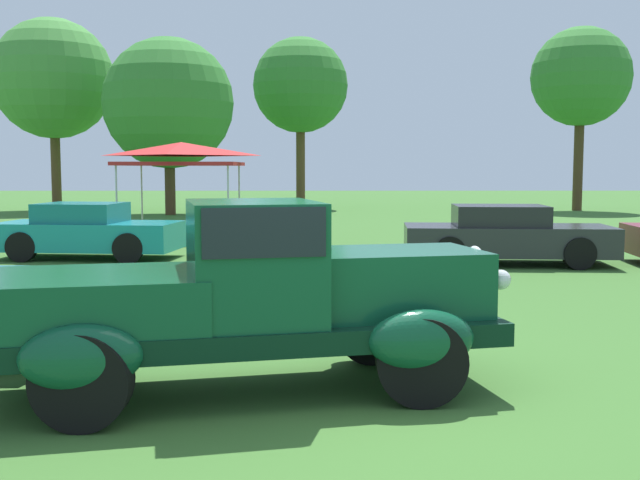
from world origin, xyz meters
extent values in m
plane|color=#386628|center=(0.00, 0.00, 0.00)|extent=(120.00, 120.00, 0.00)
cube|color=black|center=(-0.71, 0.05, 0.56)|extent=(4.75, 2.39, 0.20)
cube|color=#0F472D|center=(0.62, 0.35, 0.94)|extent=(1.88, 1.43, 0.60)
ellipsoid|color=silver|center=(1.47, 0.53, 0.92)|extent=(0.27, 0.54, 0.68)
cube|color=#0F472D|center=(-0.59, 0.08, 1.18)|extent=(1.36, 1.57, 1.04)
cube|color=black|center=(-0.59, 0.08, 1.48)|extent=(1.27, 1.59, 0.40)
cube|color=#0F472D|center=(-1.96, -0.22, 0.86)|extent=(2.23, 1.80, 0.48)
ellipsoid|color=#0F472D|center=(0.54, 1.07, 0.56)|extent=(0.98, 0.55, 0.52)
ellipsoid|color=#0F472D|center=(0.85, -0.34, 0.56)|extent=(0.98, 0.55, 0.52)
ellipsoid|color=#0F472D|center=(-2.12, 0.48, 0.56)|extent=(0.98, 0.55, 0.52)
ellipsoid|color=#0F472D|center=(-1.81, -0.93, 0.56)|extent=(0.98, 0.55, 0.52)
sphere|color=silver|center=(1.42, 0.97, 1.00)|extent=(0.18, 0.18, 0.18)
sphere|color=silver|center=(1.61, 0.11, 1.00)|extent=(0.18, 0.18, 0.18)
cylinder|color=black|center=(0.54, 1.07, 0.38)|extent=(0.76, 0.24, 0.76)
cylinder|color=black|center=(0.85, -0.34, 0.38)|extent=(0.76, 0.24, 0.76)
cylinder|color=black|center=(-2.12, 0.48, 0.38)|extent=(0.76, 0.24, 0.76)
cylinder|color=black|center=(-1.81, -0.93, 0.38)|extent=(0.76, 0.24, 0.76)
cube|color=silver|center=(-2.58, 1.44, 0.28)|extent=(0.12, 1.65, 0.12)
cylinder|color=black|center=(-3.43, 2.20, 0.33)|extent=(0.66, 0.20, 0.66)
cube|color=teal|center=(-5.02, 10.16, 0.50)|extent=(4.06, 2.10, 0.60)
cube|color=#146A6E|center=(-5.17, 10.18, 1.00)|extent=(1.86, 1.63, 0.44)
cylinder|color=black|center=(-3.94, 9.26, 0.32)|extent=(0.64, 0.22, 0.64)
cylinder|color=black|center=(-6.26, 9.52, 0.32)|extent=(0.64, 0.22, 0.64)
cube|color=#28282D|center=(3.93, 9.08, 0.50)|extent=(4.31, 2.00, 0.60)
cube|color=black|center=(3.76, 9.10, 1.00)|extent=(1.95, 1.58, 0.44)
cylinder|color=black|center=(5.12, 8.22, 0.32)|extent=(0.64, 0.22, 0.64)
cylinder|color=black|center=(2.62, 8.41, 0.32)|extent=(0.64, 0.22, 0.64)
cylinder|color=#B7B7BC|center=(-2.35, 16.60, 1.02)|extent=(0.05, 0.05, 2.05)
cylinder|color=#B7B7BC|center=(-2.35, 13.65, 1.02)|extent=(0.05, 0.05, 2.05)
cylinder|color=#B7B7BC|center=(-5.30, 16.60, 1.02)|extent=(0.05, 0.05, 2.05)
cylinder|color=#B7B7BC|center=(-5.30, 13.65, 1.02)|extent=(0.05, 0.05, 2.05)
cube|color=red|center=(-3.82, 15.12, 2.10)|extent=(3.28, 3.28, 0.10)
pyramid|color=red|center=(-3.82, 15.12, 2.52)|extent=(3.22, 3.22, 0.38)
cylinder|color=brown|center=(-12.08, 29.06, 2.28)|extent=(0.44, 0.44, 4.56)
sphere|color=#428938|center=(-12.08, 29.06, 6.07)|extent=(5.49, 5.49, 5.49)
cylinder|color=#47331E|center=(-6.19, 25.85, 1.59)|extent=(0.44, 0.44, 3.18)
sphere|color=#337A2D|center=(-6.19, 25.85, 4.69)|extent=(5.47, 5.47, 5.47)
cylinder|color=brown|center=(-0.77, 31.34, 2.37)|extent=(0.44, 0.44, 4.74)
sphere|color=#337A2D|center=(-0.77, 31.34, 6.02)|extent=(4.65, 4.65, 4.65)
cylinder|color=#47331E|center=(12.19, 28.99, 2.46)|extent=(0.44, 0.44, 4.92)
sphere|color=#337A2D|center=(12.19, 28.99, 6.17)|extent=(4.54, 4.54, 4.54)
camera|label=1|loc=(-0.04, -6.59, 1.99)|focal=42.90mm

